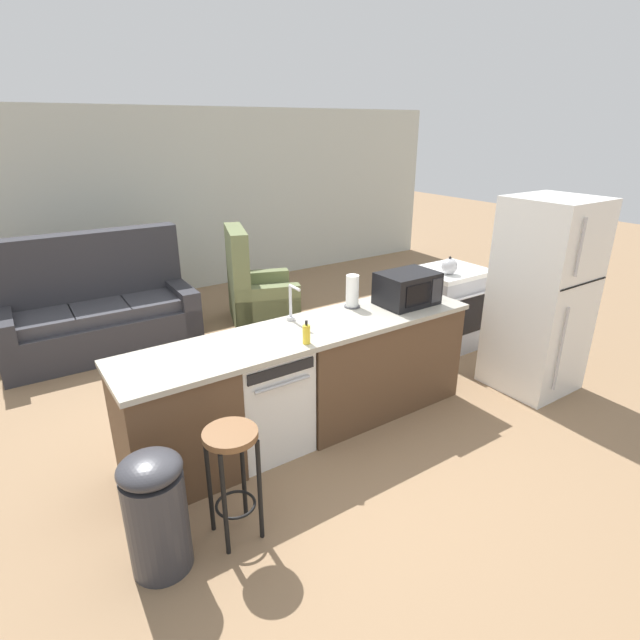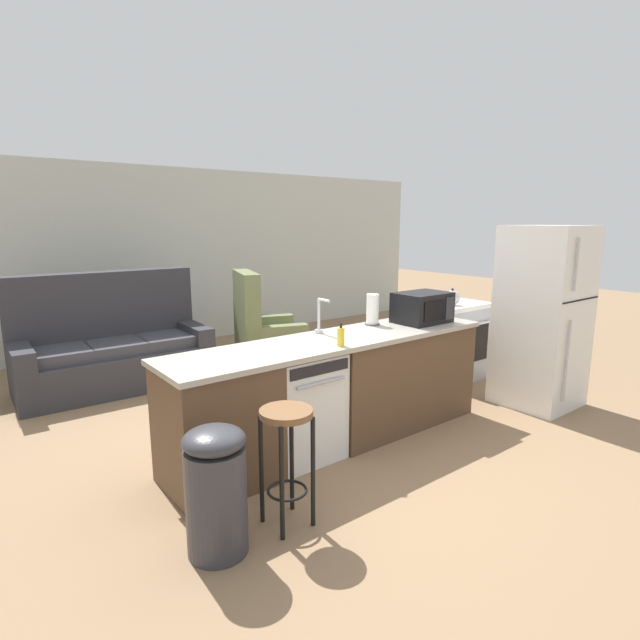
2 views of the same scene
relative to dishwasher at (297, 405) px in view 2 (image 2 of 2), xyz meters
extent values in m
plane|color=#896B4C|center=(0.25, 0.00, -0.42)|extent=(24.00, 24.00, 0.00)
cube|color=beige|center=(0.55, 4.20, 0.88)|extent=(10.00, 0.06, 2.60)
cube|color=brown|center=(-0.68, 0.00, 0.01)|extent=(0.75, 0.62, 0.86)
cube|color=brown|center=(1.08, 0.00, 0.01)|extent=(1.55, 0.62, 0.86)
cube|color=#ADA899|center=(0.40, 0.00, 0.46)|extent=(2.94, 0.66, 0.04)
cube|color=black|center=(0.40, 0.00, -0.38)|extent=(2.86, 0.56, 0.08)
cube|color=white|center=(0.00, 0.00, 0.00)|extent=(0.58, 0.58, 0.84)
cube|color=black|center=(0.00, -0.30, 0.36)|extent=(0.52, 0.01, 0.08)
cylinder|color=#B2B2B7|center=(0.00, -0.31, 0.26)|extent=(0.44, 0.02, 0.02)
cube|color=#A8AAB2|center=(2.60, 0.55, 0.00)|extent=(0.76, 0.64, 0.85)
cube|color=black|center=(2.60, 0.22, 0.05)|extent=(0.53, 0.01, 0.43)
cylinder|color=silver|center=(2.60, 0.20, 0.28)|extent=(0.61, 0.03, 0.03)
cube|color=white|center=(2.60, 0.55, 0.45)|extent=(0.76, 0.64, 0.05)
torus|color=black|center=(2.43, 0.42, 0.47)|extent=(0.16, 0.16, 0.01)
torus|color=black|center=(2.77, 0.42, 0.47)|extent=(0.16, 0.16, 0.01)
torus|color=black|center=(2.43, 0.68, 0.47)|extent=(0.16, 0.16, 0.01)
torus|color=black|center=(2.77, 0.68, 0.47)|extent=(0.16, 0.16, 0.01)
cube|color=white|center=(2.60, -0.55, 0.47)|extent=(0.72, 0.70, 1.79)
cylinder|color=#B2B2B7|center=(2.40, -0.92, 1.03)|extent=(0.02, 0.02, 0.48)
cylinder|color=#B2B2B7|center=(2.40, -0.92, 0.13)|extent=(0.02, 0.02, 0.78)
cube|color=black|center=(2.60, -0.90, 0.69)|extent=(0.68, 0.01, 0.01)
cube|color=black|center=(1.43, 0.00, 0.62)|extent=(0.50, 0.36, 0.28)
cube|color=black|center=(1.39, -0.18, 0.62)|extent=(0.27, 0.01, 0.18)
cube|color=#2D2D33|center=(1.60, -0.18, 0.62)|extent=(0.11, 0.01, 0.21)
cylinder|color=silver|center=(0.39, 0.23, 0.49)|extent=(0.07, 0.07, 0.03)
cylinder|color=silver|center=(0.39, 0.23, 0.64)|extent=(0.02, 0.02, 0.26)
cylinder|color=silver|center=(0.39, 0.16, 0.77)|extent=(0.02, 0.14, 0.02)
cylinder|color=#4C4C51|center=(0.99, 0.20, 0.49)|extent=(0.14, 0.14, 0.01)
cylinder|color=white|center=(0.99, 0.20, 0.63)|extent=(0.11, 0.11, 0.27)
cylinder|color=yellow|center=(0.25, -0.23, 0.55)|extent=(0.06, 0.06, 0.14)
cylinder|color=black|center=(0.25, -0.23, 0.64)|extent=(0.02, 0.02, 0.04)
sphere|color=#B2B2B7|center=(2.43, 0.42, 0.56)|extent=(0.17, 0.17, 0.17)
sphere|color=black|center=(2.43, 0.42, 0.66)|extent=(0.03, 0.03, 0.03)
cone|color=#B2B2B7|center=(2.51, 0.42, 0.58)|extent=(0.08, 0.04, 0.06)
cylinder|color=brown|center=(-0.58, -0.71, 0.30)|extent=(0.32, 0.32, 0.04)
cylinder|color=black|center=(-0.69, -0.82, -0.07)|extent=(0.03, 0.03, 0.70)
cylinder|color=black|center=(-0.47, -0.82, -0.07)|extent=(0.03, 0.03, 0.70)
cylinder|color=black|center=(-0.69, -0.60, -0.07)|extent=(0.03, 0.03, 0.70)
cylinder|color=black|center=(-0.47, -0.60, -0.07)|extent=(0.03, 0.03, 0.70)
torus|color=black|center=(-0.58, -0.71, -0.20)|extent=(0.25, 0.25, 0.02)
cylinder|color=#333338|center=(-1.04, -0.69, -0.11)|extent=(0.34, 0.34, 0.62)
ellipsoid|color=#333338|center=(-1.04, -0.69, 0.25)|extent=(0.35, 0.35, 0.14)
cube|color=#2D2D33|center=(-0.64, 2.59, -0.21)|extent=(2.02, 0.95, 0.42)
cube|color=#2D2D33|center=(-0.63, 2.92, 0.21)|extent=(2.01, 0.29, 1.27)
cube|color=#2D2D33|center=(-1.54, 2.61, -0.11)|extent=(0.22, 0.90, 0.62)
cube|color=#2D2D33|center=(0.26, 2.56, -0.11)|extent=(0.22, 0.90, 0.62)
cube|color=#3B3B41|center=(-1.19, 2.55, 0.06)|extent=(0.58, 0.64, 0.12)
cube|color=#3B3B41|center=(-0.64, 2.54, 0.06)|extent=(0.58, 0.64, 0.12)
cube|color=#3B3B41|center=(-0.09, 2.52, 0.06)|extent=(0.58, 0.64, 0.12)
cube|color=#667047|center=(1.28, 2.43, -0.22)|extent=(1.03, 1.06, 0.40)
cube|color=#667047|center=(1.00, 2.52, 0.18)|extent=(0.46, 0.87, 1.20)
cube|color=#667047|center=(1.17, 2.10, -0.15)|extent=(0.81, 0.41, 0.55)
cube|color=#667047|center=(1.39, 2.75, -0.15)|extent=(0.81, 0.41, 0.55)
camera|label=1|loc=(-1.50, -2.98, 1.95)|focal=28.00mm
camera|label=2|loc=(-2.12, -3.02, 1.41)|focal=28.00mm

